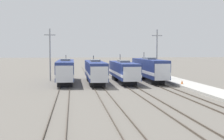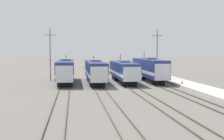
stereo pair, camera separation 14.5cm
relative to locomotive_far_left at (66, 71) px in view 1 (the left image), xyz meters
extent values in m
plane|color=#666059|center=(7.58, -7.56, -2.18)|extent=(400.00, 400.00, 0.00)
cube|color=#4C4238|center=(-0.72, -7.56, -2.10)|extent=(0.07, 120.00, 0.15)
cube|color=#4C4238|center=(0.72, -7.56, -2.10)|extent=(0.07, 120.00, 0.15)
cube|color=#4C4238|center=(4.33, -7.56, -2.10)|extent=(0.07, 120.00, 0.15)
cube|color=#4C4238|center=(5.77, -7.56, -2.10)|extent=(0.07, 120.00, 0.15)
cube|color=#4C4238|center=(9.38, -7.56, -2.10)|extent=(0.07, 120.00, 0.15)
cube|color=#4C4238|center=(10.82, -7.56, -2.10)|extent=(0.07, 120.00, 0.15)
cube|color=#4C4238|center=(14.43, -7.56, -2.10)|extent=(0.07, 120.00, 0.15)
cube|color=#4C4238|center=(15.87, -7.56, -2.10)|extent=(0.07, 120.00, 0.15)
cube|color=black|center=(0.00, -3.78, -1.70)|extent=(2.39, 3.79, 0.95)
cube|color=black|center=(0.00, 4.84, -1.70)|extent=(2.39, 3.79, 0.95)
cube|color=navy|center=(0.00, 0.53, 0.24)|extent=(2.81, 17.23, 2.93)
cube|color=silver|center=(0.00, 0.53, -0.35)|extent=(2.85, 17.27, 0.53)
cube|color=silver|center=(0.00, -7.11, 0.02)|extent=(2.59, 2.15, 2.49)
cube|color=black|center=(0.00, -8.11, 0.57)|extent=(2.20, 0.08, 0.70)
cube|color=slate|center=(0.00, 0.53, 1.88)|extent=(1.55, 4.31, 0.35)
cylinder|color=#38383D|center=(0.00, 4.32, 2.16)|extent=(0.12, 0.12, 0.92)
cube|color=black|center=(5.05, -4.59, -1.70)|extent=(2.40, 3.86, 0.95)
cube|color=black|center=(5.05, 4.18, -1.70)|extent=(2.40, 3.86, 0.95)
cube|color=navy|center=(5.05, -0.20, 0.17)|extent=(2.83, 17.55, 2.79)
cube|color=silver|center=(5.05, -0.20, -0.39)|extent=(2.87, 17.59, 0.50)
cube|color=silver|center=(5.05, -7.85, -0.04)|extent=(2.60, 2.46, 2.37)
cube|color=black|center=(5.05, -9.00, 0.48)|extent=(2.21, 0.08, 0.66)
cube|color=slate|center=(5.05, -0.20, 1.74)|extent=(1.55, 4.39, 0.35)
cylinder|color=#38383D|center=(5.05, 3.66, 2.05)|extent=(0.12, 0.12, 0.98)
cube|color=black|center=(10.10, -3.83, -1.70)|extent=(2.55, 3.68, 0.95)
cube|color=black|center=(10.10, 4.54, -1.70)|extent=(2.55, 3.68, 0.95)
cube|color=navy|center=(10.10, 0.35, 0.09)|extent=(3.00, 16.75, 2.63)
cube|color=silver|center=(10.10, 0.35, -0.44)|extent=(3.04, 16.79, 0.47)
cube|color=silver|center=(10.10, -7.10, -0.11)|extent=(2.76, 2.03, 2.24)
cube|color=black|center=(10.10, -8.04, 0.38)|extent=(2.34, 0.08, 0.63)
cube|color=slate|center=(10.10, 0.35, 1.58)|extent=(1.65, 4.19, 0.35)
cylinder|color=#38383D|center=(10.10, 4.04, 2.07)|extent=(0.12, 0.12, 1.33)
cube|color=black|center=(15.15, -2.35, -1.70)|extent=(2.36, 3.91, 0.95)
cube|color=black|center=(15.15, 6.55, -1.70)|extent=(2.36, 3.91, 0.95)
cube|color=navy|center=(15.15, 2.10, 0.31)|extent=(2.78, 17.79, 3.09)
cube|color=silver|center=(15.15, 2.10, -0.30)|extent=(2.82, 17.83, 0.56)
cube|color=silver|center=(15.15, -5.85, 0.08)|extent=(2.56, 2.09, 2.62)
cube|color=black|center=(15.15, -6.81, 0.66)|extent=(2.17, 0.08, 0.73)
cube|color=slate|center=(15.15, 2.10, 2.03)|extent=(1.53, 4.45, 0.35)
cylinder|color=#38383D|center=(15.15, 6.01, 2.50)|extent=(0.12, 0.12, 1.28)
cylinder|color=gray|center=(-2.93, 4.75, 2.66)|extent=(0.25, 0.25, 9.67)
cube|color=gray|center=(-2.93, 4.75, 6.33)|extent=(2.05, 0.16, 0.16)
cylinder|color=gray|center=(17.42, 4.75, 2.66)|extent=(0.25, 0.25, 9.67)
cube|color=gray|center=(17.42, 4.75, 6.33)|extent=(2.05, 0.16, 0.16)
cube|color=#B7B5AD|center=(19.45, -7.56, -1.98)|extent=(4.00, 120.00, 0.39)
cone|color=orange|center=(18.33, -6.86, -1.49)|extent=(0.34, 0.34, 0.61)
camera|label=1|loc=(1.19, -53.99, 3.50)|focal=50.00mm
camera|label=2|loc=(1.34, -54.00, 3.50)|focal=50.00mm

